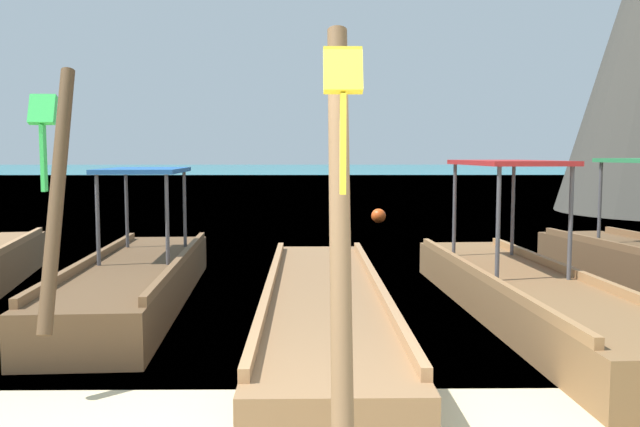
{
  "coord_description": "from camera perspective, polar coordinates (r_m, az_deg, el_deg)",
  "views": [
    {
      "loc": [
        -0.09,
        -3.11,
        1.96
      ],
      "look_at": [
        0.0,
        4.3,
        1.3
      ],
      "focal_mm": 37.33,
      "sensor_mm": 36.0,
      "label": 1
    }
  ],
  "objects": [
    {
      "name": "longtail_boat_turquoise_ribbon",
      "position": [
        8.36,
        17.35,
        -6.45
      ],
      "size": [
        1.55,
        6.94,
        2.72
      ],
      "color": "brown",
      "rests_on": "ground"
    },
    {
      "name": "longtail_boat_yellow_ribbon",
      "position": [
        7.51,
        0.33,
        -8.06
      ],
      "size": [
        1.33,
        7.45,
        2.73
      ],
      "color": "olive",
      "rests_on": "ground"
    },
    {
      "name": "mooring_buoy_near",
      "position": [
        18.97,
        5.04,
        -0.21
      ],
      "size": [
        0.42,
        0.42,
        0.42
      ],
      "color": "#EA5119",
      "rests_on": "sea_water"
    },
    {
      "name": "sea_water",
      "position": [
        65.44,
        -0.61,
        3.39
      ],
      "size": [
        120.0,
        120.0,
        0.0
      ],
      "primitive_type": "plane",
      "color": "#147A89",
      "rests_on": "ground"
    },
    {
      "name": "longtail_boat_green_ribbon",
      "position": [
        9.07,
        -15.48,
        -5.42
      ],
      "size": [
        1.56,
        6.36,
        2.72
      ],
      "color": "brown",
      "rests_on": "ground"
    }
  ]
}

